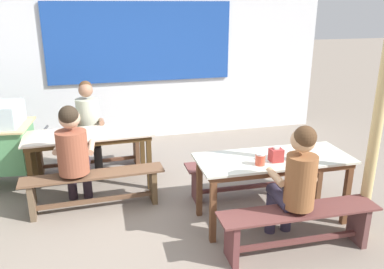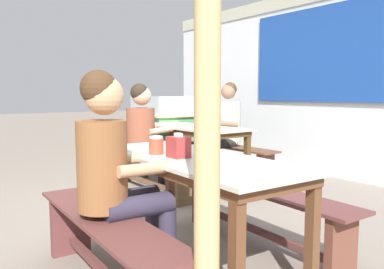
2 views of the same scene
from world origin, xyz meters
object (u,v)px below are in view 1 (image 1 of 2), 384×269
(bench_far_back, at_px, (89,150))
(bench_far_front, at_px, (94,186))
(bench_near_back, at_px, (250,173))
(bench_near_front, at_px, (298,225))
(person_center_facing, at_px, (88,122))
(condiment_jar, at_px, (260,159))
(person_near_front, at_px, (296,179))
(wooden_support_post, at_px, (376,131))
(tissue_box, at_px, (276,155))
(person_left_back_turned, at_px, (73,150))
(dining_table_far, at_px, (89,139))
(dining_table_near, at_px, (273,164))

(bench_far_back, height_order, bench_far_front, same)
(bench_far_back, bearing_deg, bench_near_back, -35.17)
(bench_near_front, xyz_separation_m, person_center_facing, (-1.87, 2.52, 0.44))
(condiment_jar, bearing_deg, bench_near_back, 72.25)
(person_near_front, xyz_separation_m, wooden_support_post, (0.83, 0.02, 0.40))
(bench_near_back, bearing_deg, person_near_front, -92.59)
(tissue_box, xyz_separation_m, wooden_support_post, (0.82, -0.41, 0.32))
(bench_near_front, bearing_deg, person_left_back_turned, 145.49)
(condiment_jar, bearing_deg, bench_far_front, 151.65)
(dining_table_far, relative_size, bench_near_front, 1.01)
(condiment_jar, bearing_deg, bench_near_front, -65.86)
(person_center_facing, xyz_separation_m, condiment_jar, (1.66, -2.05, 0.08))
(dining_table_far, relative_size, bench_near_back, 0.98)
(dining_table_far, distance_m, person_left_back_turned, 0.59)
(bench_far_back, xyz_separation_m, bench_near_front, (1.89, -2.59, -0.00))
(bench_near_front, bearing_deg, bench_far_front, 143.83)
(bench_far_front, relative_size, person_left_back_turned, 1.28)
(bench_far_back, xyz_separation_m, bench_far_front, (0.04, -1.23, 0.01))
(dining_table_far, height_order, bench_far_front, dining_table_far)
(tissue_box, distance_m, wooden_support_post, 0.97)
(bench_near_front, bearing_deg, tissue_box, 91.37)
(bench_far_back, distance_m, person_left_back_turned, 1.27)
(bench_far_back, xyz_separation_m, bench_near_back, (1.92, -1.36, 0.00))
(bench_far_front, bearing_deg, person_near_front, -34.73)
(bench_near_back, distance_m, bench_near_front, 1.23)
(bench_far_front, bearing_deg, bench_far_back, 91.67)
(dining_table_far, bearing_deg, bench_near_front, -46.47)
(person_near_front, bearing_deg, bench_near_front, -77.60)
(dining_table_near, distance_m, bench_near_back, 0.72)
(dining_table_far, xyz_separation_m, bench_near_front, (1.87, -1.97, -0.37))
(bench_near_back, bearing_deg, dining_table_far, 158.77)
(bench_near_front, distance_m, person_left_back_turned, 2.53)
(person_left_back_turned, bearing_deg, bench_far_back, 82.19)
(person_center_facing, bearing_deg, person_left_back_turned, -99.35)
(bench_near_front, bearing_deg, condiment_jar, 114.14)
(condiment_jar, bearing_deg, dining_table_near, 32.88)
(person_near_front, relative_size, tissue_box, 8.15)
(dining_table_near, distance_m, bench_near_front, 0.72)
(dining_table_far, bearing_deg, bench_far_front, -88.33)
(bench_near_back, xyz_separation_m, bench_near_front, (-0.03, -1.23, -0.01))
(bench_near_front, height_order, condiment_jar, condiment_jar)
(dining_table_far, distance_m, person_near_front, 2.65)
(bench_near_back, distance_m, condiment_jar, 0.95)
(dining_table_far, xyz_separation_m, bench_far_front, (0.02, -0.62, -0.36))
(bench_far_back, bearing_deg, bench_far_front, -88.33)
(dining_table_far, bearing_deg, tissue_box, -38.03)
(dining_table_near, xyz_separation_m, bench_near_front, (-0.02, -0.62, -0.37))
(dining_table_near, height_order, person_left_back_turned, person_left_back_turned)
(person_center_facing, height_order, tissue_box, person_center_facing)
(bench_far_front, height_order, tissue_box, tissue_box)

